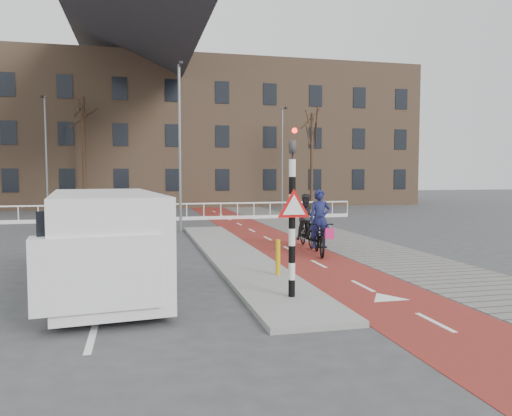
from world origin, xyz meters
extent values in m
plane|color=#38383A|center=(0.00, 0.00, 0.00)|extent=(120.00, 120.00, 0.00)
cube|color=maroon|center=(1.50, 10.00, 0.01)|extent=(2.50, 60.00, 0.01)
cube|color=slate|center=(4.30, 10.00, 0.01)|extent=(3.00, 60.00, 0.01)
cube|color=gray|center=(-0.70, 4.00, 0.06)|extent=(1.80, 16.00, 0.12)
cylinder|color=black|center=(-0.60, -2.00, 1.56)|extent=(0.14, 0.14, 2.88)
imported|color=black|center=(-0.60, -2.00, 3.40)|extent=(0.13, 0.16, 0.80)
cylinder|color=#FF0C05|center=(-0.60, -2.14, 3.58)|extent=(0.11, 0.02, 0.11)
cylinder|color=#CAA10B|center=(-0.27, 0.24, 0.57)|extent=(0.12, 0.12, 0.91)
imported|color=black|center=(2.12, 3.57, 0.56)|extent=(1.19, 2.22, 1.11)
imported|color=#161B48|center=(2.12, 3.57, 1.21)|extent=(0.79, 0.61, 1.93)
cube|color=#D81E70|center=(2.24, 3.03, 0.78)|extent=(0.32, 0.24, 0.34)
imported|color=black|center=(2.29, 5.36, 0.55)|extent=(0.60, 1.83, 1.09)
imported|color=black|center=(2.29, 5.36, 1.10)|extent=(0.86, 0.69, 1.71)
cube|color=silver|center=(-4.44, -0.54, 1.23)|extent=(2.72, 5.54, 2.13)
cube|color=green|center=(-5.51, -0.54, 1.13)|extent=(0.41, 3.39, 0.55)
cube|color=green|center=(-3.36, -0.54, 1.13)|extent=(0.41, 3.39, 0.55)
cube|color=black|center=(-4.44, -2.86, 1.63)|extent=(1.91, 0.27, 0.90)
cylinder|color=black|center=(-5.13, -2.45, 0.37)|extent=(0.35, 0.77, 0.75)
cylinder|color=black|center=(-3.33, -2.24, 0.37)|extent=(0.35, 0.77, 0.75)
cylinder|color=black|center=(-5.54, 1.15, 0.37)|extent=(0.35, 0.77, 0.75)
cylinder|color=black|center=(-3.74, 1.36, 0.37)|extent=(0.35, 0.77, 0.75)
cube|color=silver|center=(-5.00, 17.00, 0.95)|extent=(28.00, 0.08, 0.08)
cube|color=silver|center=(-5.00, 17.00, 0.10)|extent=(28.00, 0.10, 0.20)
cube|color=#7F6047|center=(-3.00, 32.00, 6.00)|extent=(46.00, 10.00, 12.00)
cylinder|color=black|center=(-7.43, 25.74, 4.06)|extent=(0.29, 0.29, 8.12)
cylinder|color=black|center=(8.88, 23.31, 3.58)|extent=(0.23, 0.23, 7.15)
cylinder|color=slate|center=(-1.84, 11.06, 3.79)|extent=(0.12, 0.12, 7.59)
cylinder|color=slate|center=(-9.44, 22.62, 3.81)|extent=(0.12, 0.12, 7.62)
cylinder|color=slate|center=(6.92, 24.41, 3.81)|extent=(0.12, 0.12, 7.63)
camera|label=1|loc=(-3.72, -11.89, 2.71)|focal=35.00mm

